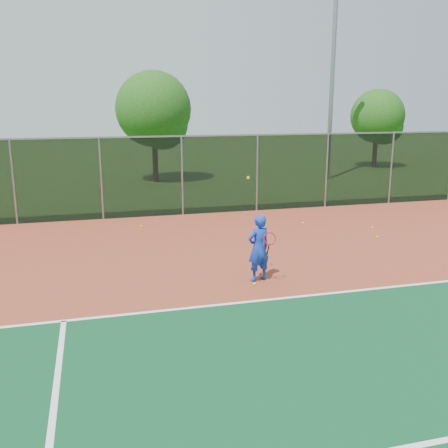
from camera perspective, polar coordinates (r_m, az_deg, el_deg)
The scene contains 11 objects.
court_apron at distance 11.47m, azimuth 19.85°, elevation -8.76°, with size 30.00×20.00×0.02m, color #983E26.
fence_back at distance 19.84m, azimuth 3.79°, elevation 5.94°, with size 30.00×0.06×3.03m.
tennis_player at distance 12.00m, azimuth 3.98°, elevation -2.75°, with size 0.68×0.68×2.55m.
practice_ball_0 at distance 16.68m, azimuth 17.08°, elevation -1.43°, with size 0.07×0.07×0.07m, color yellow.
practice_ball_1 at distance 11.93m, azimuth 3.51°, elevation -6.84°, with size 0.07×0.07×0.07m, color yellow.
practice_ball_3 at distance 18.01m, azimuth 9.03°, elevation 0.11°, with size 0.07×0.07×0.07m, color yellow.
practice_ball_6 at distance 17.55m, azimuth -9.46°, elevation -0.26°, with size 0.07×0.07×0.07m, color yellow.
practice_ball_7 at distance 17.84m, azimuth 16.59°, elevation -0.43°, with size 0.07×0.07×0.07m, color yellow.
floodlight_n at distance 28.95m, azimuth 12.46°, elevation 19.78°, with size 0.90×0.40×13.34m.
tree_back_left at distance 27.48m, azimuth -7.82°, elevation 12.49°, with size 4.03×4.03×5.92m.
tree_back_mid at distance 34.98m, azimuth 17.30°, elevation 11.43°, with size 3.49×3.49×5.13m.
Camera 1 is at (-6.25, -6.64, 4.23)m, focal length 40.00 mm.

